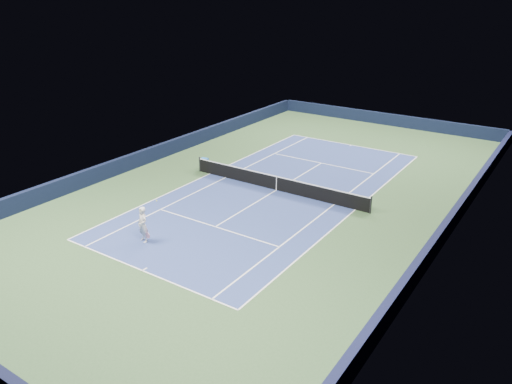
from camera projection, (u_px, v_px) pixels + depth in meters
The scene contains 19 objects.
ground at pixel (276, 190), 32.29m from camera, with size 40.00×40.00×0.00m, color #304C29.
wall_far at pixel (386, 119), 47.30m from camera, with size 22.00×0.35×1.10m, color black.
wall_right at pixel (450, 224), 26.51m from camera, with size 0.35×40.00×1.10m, color black.
wall_left at pixel (155, 153), 37.64m from camera, with size 0.35×40.00×1.10m, color black.
court_surface at pixel (276, 190), 32.29m from camera, with size 10.97×23.77×0.01m, color navy.
baseline_far at pixel (351, 145), 41.41m from camera, with size 10.97×0.08×0.00m, color white.
baseline_near at pixel (142, 271), 23.16m from camera, with size 10.97×0.08×0.00m, color white.
sideline_doubles_right at pixel (355, 210), 29.47m from camera, with size 0.08×23.77×0.00m, color white.
sideline_doubles_left at pixel (210, 174), 35.10m from camera, with size 0.08×23.77×0.00m, color white.
sideline_singles_right at pixel (334, 204), 30.17m from camera, with size 0.08×23.77×0.00m, color white.
sideline_singles_left at pixel (226, 177), 34.40m from camera, with size 0.08×23.77×0.00m, color white.
service_line_far at pixel (321, 163), 37.20m from camera, with size 8.23×0.08×0.00m, color white.
service_line_near at pixel (215, 227), 27.37m from camera, with size 8.23×0.08×0.00m, color white.
center_service_line at pixel (276, 190), 32.28m from camera, with size 0.08×12.80×0.00m, color white.
center_mark_far at pixel (351, 145), 41.29m from camera, with size 0.08×0.30×0.00m, color white.
center_mark_near at pixel (145, 269), 23.28m from camera, with size 0.08×0.30×0.00m, color white.
tennis_net at pixel (277, 183), 32.10m from camera, with size 12.90×0.10×1.07m.
sponsor_cube at pixel (204, 164), 35.80m from camera, with size 0.58×0.52×0.82m.
tennis_player at pixel (143, 225), 25.46m from camera, with size 0.89×1.35×1.98m.
Camera 1 is at (15.52, -25.56, 12.25)m, focal length 35.00 mm.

